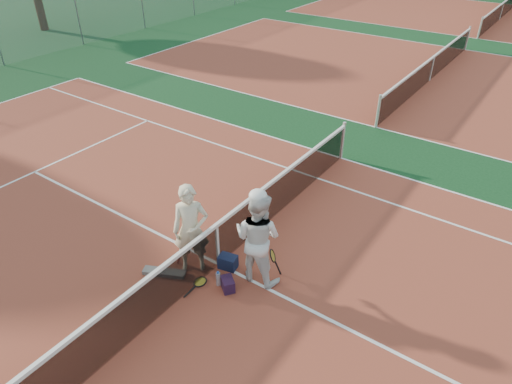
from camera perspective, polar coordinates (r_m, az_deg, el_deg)
ground at (r=9.35m, az=-4.69°, el=-9.00°), size 130.00×130.00×0.00m
court_main at (r=9.35m, az=-4.69°, el=-8.98°), size 23.77×10.97×0.01m
court_far_a at (r=20.27m, az=20.85°, el=12.90°), size 23.77×10.97×0.01m
court_far_b at (r=33.15m, az=28.12°, el=18.48°), size 23.77×10.97×0.01m
net_main at (r=9.02m, az=-4.83°, el=-6.58°), size 0.10×10.98×1.02m
net_far_a at (r=20.12m, az=21.14°, el=14.24°), size 0.10×10.98×1.02m
net_far_b at (r=33.06m, az=28.36°, el=19.31°), size 0.10×10.98×1.02m
fence_left at (r=24.31m, az=-25.55°, el=18.71°), size 0.06×54.50×3.00m
player_a at (r=8.75m, az=-8.13°, el=-4.64°), size 0.82×0.79×1.89m
player_b at (r=8.43m, az=0.22°, el=-5.69°), size 1.00×0.81×1.93m
racket_red at (r=9.24m, az=-8.98°, el=-7.58°), size 0.32×0.34×0.57m
racket_black_held at (r=8.94m, az=2.08°, el=-8.75°), size 0.33×0.35×0.57m
racket_spare at (r=8.98m, az=-7.01°, el=-11.11°), size 0.29×0.61×0.05m
sports_bag_navy at (r=9.18m, az=-3.53°, el=-8.72°), size 0.40×0.32×0.28m
sports_bag_purple at (r=8.74m, az=-3.55°, el=-11.43°), size 0.38×0.36×0.25m
net_cover_canvas at (r=9.25m, az=-11.38°, el=-9.83°), size 0.85×0.54×0.09m
water_bottle at (r=8.82m, az=-4.73°, el=-10.81°), size 0.09×0.09×0.30m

